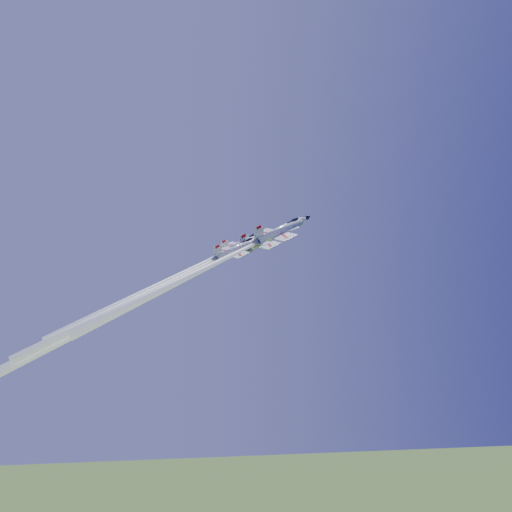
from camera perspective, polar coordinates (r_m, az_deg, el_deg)
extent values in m
cylinder|color=silver|center=(130.33, 0.82, 1.64)|extent=(6.46, 8.11, 12.25)
cone|color=silver|center=(134.70, 3.21, 2.83)|extent=(3.34, 3.38, 3.48)
cone|color=black|center=(135.76, 3.74, 3.09)|extent=(1.68, 1.70, 1.75)
cone|color=slate|center=(126.56, -1.53, 0.47)|extent=(2.99, 2.85, 2.49)
ellipsoid|color=black|center=(132.88, 2.32, 2.71)|extent=(3.41, 2.42, 2.62)
cube|color=black|center=(131.86, 1.80, 2.57)|extent=(1.16, 0.67, 0.87)
cube|color=silver|center=(129.71, 0.42, 1.32)|extent=(8.34, 10.05, 4.94)
cube|color=silver|center=(132.78, 1.25, 2.03)|extent=(3.51, 2.27, 2.06)
cube|color=silver|center=(130.80, 2.01, 1.87)|extent=(3.51, 2.27, 2.06)
cube|color=silver|center=(127.13, -1.17, 0.60)|extent=(4.43, 5.48, 2.65)
cube|color=silver|center=(126.69, -1.23, 1.38)|extent=(3.15, 2.37, 3.91)
cube|color=#9E0711|center=(126.38, -1.26, 2.03)|extent=(1.33, 0.83, 1.14)
cube|color=black|center=(130.67, 0.90, 1.24)|extent=(9.14, 3.88, 5.22)
sphere|color=white|center=(126.42, -1.62, 0.42)|extent=(1.16, 1.16, 1.15)
cone|color=white|center=(114.43, -12.44, -4.94)|extent=(19.37, 27.74, 48.79)
cylinder|color=silver|center=(133.37, -1.53, 1.16)|extent=(5.33, 6.70, 10.11)
cone|color=silver|center=(136.75, 0.47, 2.14)|extent=(2.75, 2.79, 2.87)
cone|color=black|center=(137.57, 0.92, 2.36)|extent=(1.39, 1.41, 1.44)
cone|color=slate|center=(130.44, -3.46, 0.21)|extent=(2.46, 2.36, 2.06)
ellipsoid|color=black|center=(135.33, -0.27, 2.04)|extent=(2.82, 2.00, 2.16)
cube|color=black|center=(134.54, -0.72, 1.92)|extent=(0.96, 0.55, 0.71)
cube|color=silver|center=(132.89, -1.85, 0.91)|extent=(6.88, 8.29, 4.08)
cube|color=silver|center=(135.35, -1.14, 1.49)|extent=(2.90, 1.87, 1.70)
cube|color=silver|center=(133.66, -0.56, 1.35)|extent=(2.90, 1.87, 1.70)
cube|color=silver|center=(130.88, -3.17, 0.32)|extent=(3.66, 4.53, 2.19)
cube|color=silver|center=(130.51, -3.22, 0.94)|extent=(2.60, 1.96, 3.23)
cube|color=#9E0711|center=(130.25, -3.24, 1.46)|extent=(1.09, 0.68, 0.94)
cube|color=black|center=(133.65, -1.45, 0.85)|extent=(7.55, 3.20, 4.30)
sphere|color=white|center=(130.33, -3.54, 0.18)|extent=(0.96, 0.96, 0.95)
cone|color=white|center=(121.33, -11.40, -3.67)|extent=(14.85, 21.17, 37.07)
cylinder|color=silver|center=(119.62, 2.36, 2.46)|extent=(6.11, 7.67, 11.57)
cone|color=silver|center=(123.93, 4.77, 3.65)|extent=(3.15, 3.20, 3.29)
cone|color=black|center=(124.97, 5.30, 3.92)|extent=(1.59, 1.61, 1.65)
cone|color=slate|center=(115.89, -0.02, 1.28)|extent=(2.82, 2.70, 2.36)
ellipsoid|color=black|center=(122.15, 3.88, 3.55)|extent=(3.23, 2.29, 2.48)
cube|color=black|center=(121.15, 3.35, 3.41)|extent=(1.09, 0.63, 0.82)
cube|color=silver|center=(119.00, 1.96, 2.14)|extent=(7.88, 9.50, 4.67)
cube|color=silver|center=(121.97, 2.78, 2.85)|extent=(3.32, 2.15, 1.95)
cube|color=silver|center=(120.13, 3.58, 2.69)|extent=(3.32, 2.15, 1.95)
cube|color=silver|center=(116.45, 0.35, 1.41)|extent=(4.19, 5.18, 2.50)
cube|color=silver|center=(116.05, 0.29, 2.22)|extent=(2.97, 2.24, 3.70)
cube|color=#9E0711|center=(115.77, 0.27, 2.90)|extent=(1.25, 0.78, 1.08)
cube|color=black|center=(119.93, 2.44, 2.05)|extent=(8.64, 3.67, 4.93)
sphere|color=white|center=(115.75, -0.11, 1.24)|extent=(1.10, 1.10, 1.09)
cone|color=white|center=(106.11, -8.34, -2.86)|extent=(14.57, 20.57, 35.63)
cylinder|color=silver|center=(124.14, -2.05, 0.64)|extent=(5.31, 6.67, 10.07)
cone|color=silver|center=(127.45, 0.10, 1.70)|extent=(2.74, 2.78, 2.86)
cone|color=black|center=(128.25, 0.58, 1.94)|extent=(1.38, 1.40, 1.44)
cone|color=slate|center=(121.28, -4.13, -0.39)|extent=(2.45, 2.35, 2.05)
ellipsoid|color=black|center=(126.05, -0.70, 1.59)|extent=(2.81, 1.99, 2.15)
cube|color=black|center=(125.27, -1.18, 1.45)|extent=(0.95, 0.55, 0.71)
cube|color=silver|center=(123.68, -2.40, 0.36)|extent=(6.86, 8.26, 4.07)
cube|color=silver|center=(126.10, -1.63, 0.99)|extent=(2.89, 1.87, 1.69)
cube|color=silver|center=(124.40, -1.02, 0.84)|extent=(2.89, 1.87, 1.69)
cube|color=silver|center=(121.72, -3.82, -0.28)|extent=(3.64, 4.51, 2.18)
cube|color=silver|center=(121.34, -3.87, 0.39)|extent=(2.59, 1.95, 3.22)
cube|color=#9E0711|center=(121.06, -3.90, 0.94)|extent=(1.09, 0.68, 0.94)
cube|color=black|center=(124.42, -1.97, 0.30)|extent=(7.52, 3.19, 4.29)
sphere|color=white|center=(121.18, -4.22, -0.43)|extent=(0.95, 0.95, 0.94)
cone|color=white|center=(112.37, -13.08, -4.78)|extent=(15.27, 21.82, 38.27)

